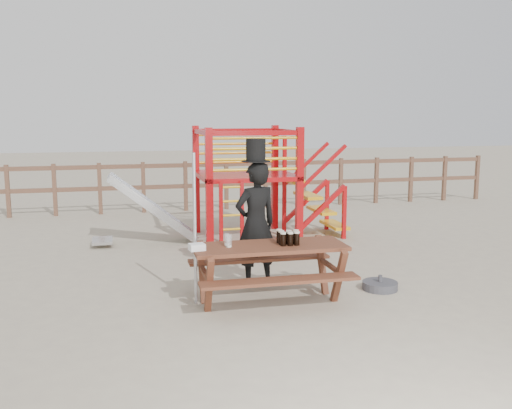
# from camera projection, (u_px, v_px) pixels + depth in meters

# --- Properties ---
(ground) EXTENTS (60.00, 60.00, 0.00)m
(ground) POSITION_uv_depth(u_px,v_px,m) (292.00, 299.00, 7.24)
(ground) COLOR tan
(ground) RESTS_ON ground
(back_fence) EXTENTS (15.09, 0.09, 1.20)m
(back_fence) POSITION_uv_depth(u_px,v_px,m) (206.00, 180.00, 13.83)
(back_fence) COLOR brown
(back_fence) RESTS_ON ground
(playground_fort) EXTENTS (4.71, 1.84, 2.10)m
(playground_fort) POSITION_uv_depth(u_px,v_px,m) (241.00, 182.00, 10.53)
(playground_fort) COLOR #AA0B0E
(playground_fort) RESTS_ON ground
(picnic_table) EXTENTS (1.89, 1.32, 0.73)m
(picnic_table) POSITION_uv_depth(u_px,v_px,m) (269.00, 266.00, 7.05)
(picnic_table) COLOR brown
(picnic_table) RESTS_ON ground
(man_with_hat) EXTENTS (0.71, 0.57, 2.00)m
(man_with_hat) POSITION_uv_depth(u_px,v_px,m) (256.00, 221.00, 7.69)
(man_with_hat) COLOR black
(man_with_hat) RESTS_ON ground
(metal_pole) EXTENTS (0.04, 0.04, 1.87)m
(metal_pole) POSITION_uv_depth(u_px,v_px,m) (195.00, 230.00, 6.91)
(metal_pole) COLOR #B2B2B7
(metal_pole) RESTS_ON ground
(parasol_base) EXTENTS (0.47, 0.47, 0.20)m
(parasol_base) POSITION_uv_depth(u_px,v_px,m) (380.00, 286.00, 7.61)
(parasol_base) COLOR #3A3A3F
(parasol_base) RESTS_ON ground
(paper_bag) EXTENTS (0.20, 0.17, 0.08)m
(paper_bag) POSITION_uv_depth(u_px,v_px,m) (197.00, 247.00, 6.73)
(paper_bag) COLOR white
(paper_bag) RESTS_ON picnic_table
(stout_pints) EXTENTS (0.26, 0.27, 0.17)m
(stout_pints) POSITION_uv_depth(u_px,v_px,m) (288.00, 238.00, 7.03)
(stout_pints) COLOR black
(stout_pints) RESTS_ON picnic_table
(empty_glasses) EXTENTS (0.07, 0.16, 0.15)m
(empty_glasses) POSITION_uv_depth(u_px,v_px,m) (228.00, 241.00, 6.93)
(empty_glasses) COLOR silver
(empty_glasses) RESTS_ON picnic_table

